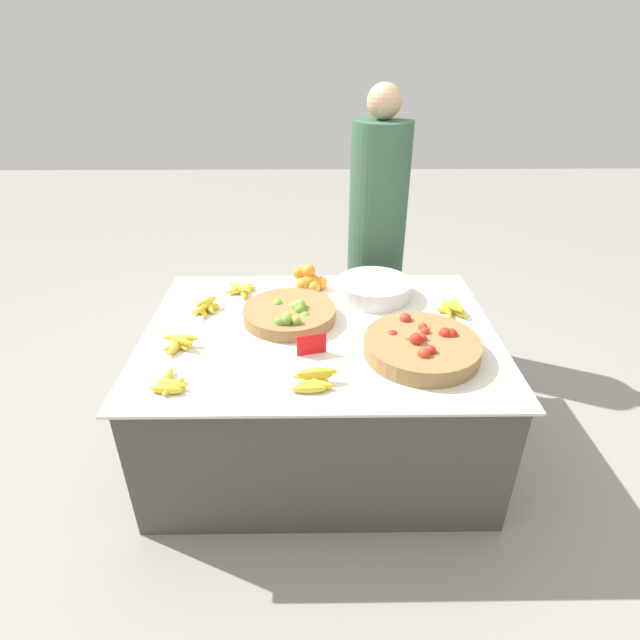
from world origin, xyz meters
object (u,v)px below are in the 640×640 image
at_px(tomato_basket, 421,346).
at_px(vendor_person, 376,237).
at_px(price_sign, 312,344).
at_px(metal_bowl, 374,289).
at_px(lime_bowl, 290,314).

xyz_separation_m(tomato_basket, vendor_person, (-0.06, 1.16, 0.04)).
distance_m(price_sign, vendor_person, 1.21).
relative_size(metal_bowl, vendor_person, 0.23).
height_order(lime_bowl, metal_bowl, lime_bowl).
bearing_deg(metal_bowl, tomato_basket, -75.37).
distance_m(tomato_basket, metal_bowl, 0.55).
height_order(tomato_basket, metal_bowl, tomato_basket).
bearing_deg(tomato_basket, metal_bowl, 104.63).
xyz_separation_m(tomato_basket, metal_bowl, (-0.14, 0.53, 0.01)).
relative_size(lime_bowl, tomato_basket, 0.90).
height_order(lime_bowl, price_sign, lime_bowl).
bearing_deg(price_sign, lime_bowl, 94.96).
bearing_deg(tomato_basket, lime_bowl, 151.72).
relative_size(metal_bowl, price_sign, 3.03).
distance_m(metal_bowl, vendor_person, 0.64).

